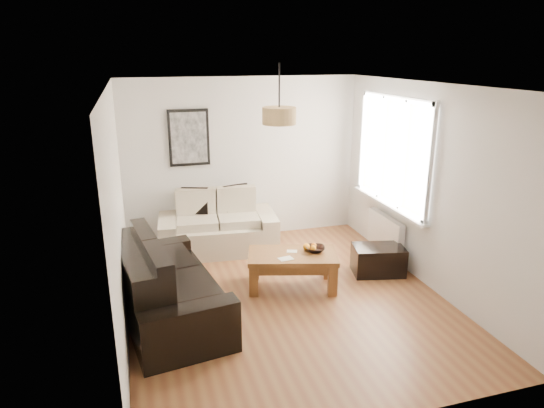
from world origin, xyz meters
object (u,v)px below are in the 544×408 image
object	(u,v)px
coffee_table	(292,270)
sofa_leather	(168,281)
loveseat_cream	(218,223)
ottoman	(378,260)

from	to	relation	value
coffee_table	sofa_leather	bearing A→B (deg)	-169.46
loveseat_cream	sofa_leather	size ratio (longest dim) A/B	0.86
coffee_table	ottoman	xyz separation A→B (m)	(1.27, 0.05, -0.04)
loveseat_cream	ottoman	bearing A→B (deg)	-31.58
sofa_leather	ottoman	bearing A→B (deg)	-91.89
sofa_leather	coffee_table	distance (m)	1.65
loveseat_cream	coffee_table	distance (m)	1.69
loveseat_cream	ottoman	world-z (taller)	loveseat_cream
loveseat_cream	coffee_table	size ratio (longest dim) A/B	1.56
loveseat_cream	sofa_leather	bearing A→B (deg)	-111.24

